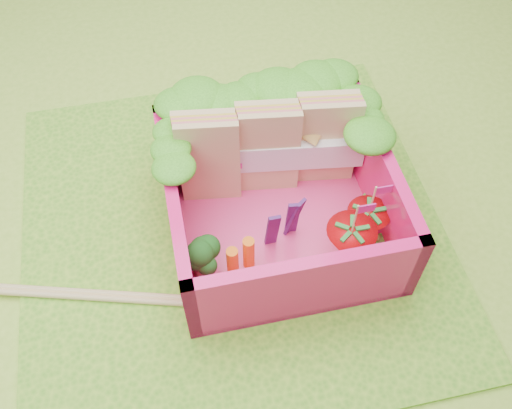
{
  "coord_description": "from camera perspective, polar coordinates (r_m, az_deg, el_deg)",
  "views": [
    {
      "loc": [
        -0.28,
        -2.0,
        3.02
      ],
      "look_at": [
        0.14,
        -0.05,
        0.28
      ],
      "focal_mm": 40.0,
      "sensor_mm": 36.0,
      "label": 1
    }
  ],
  "objects": [
    {
      "name": "chopsticks",
      "position": [
        3.48,
        -16.72,
        -8.61
      ],
      "size": [
        2.15,
        0.65,
        0.04
      ],
      "color": "tan",
      "rests_on": "placemat"
    },
    {
      "name": "snap_peas",
      "position": [
        3.58,
        10.7,
        -2.1
      ],
      "size": [
        0.32,
        0.41,
        0.05
      ],
      "color": "#5FC13C",
      "rests_on": "bento_floor"
    },
    {
      "name": "strawberry_left",
      "position": [
        3.34,
        9.27,
        -3.94
      ],
      "size": [
        0.29,
        0.29,
        0.53
      ],
      "color": "red",
      "rests_on": "bento_floor"
    },
    {
      "name": "sandwich_stack",
      "position": [
        3.51,
        1.25,
        5.69
      ],
      "size": [
        1.19,
        0.33,
        0.65
      ],
      "color": "tan",
      "rests_on": "bento_floor"
    },
    {
      "name": "purple_wedges",
      "position": [
        3.34,
        3.07,
        -1.74
      ],
      "size": [
        0.22,
        0.1,
        0.38
      ],
      "color": "#4D1A5D",
      "rests_on": "bento_floor"
    },
    {
      "name": "broccoli",
      "position": [
        3.23,
        -5.47,
        -5.14
      ],
      "size": [
        0.31,
        0.31,
        0.25
      ],
      "color": "#70A750",
      "rests_on": "bento_floor"
    },
    {
      "name": "bento_box",
      "position": [
        3.39,
        2.34,
        0.65
      ],
      "size": [
        1.3,
        1.3,
        0.55
      ],
      "color": "#F6146A",
      "rests_on": "placemat"
    },
    {
      "name": "placemat",
      "position": [
        3.62,
        -2.35,
        -2.22
      ],
      "size": [
        2.6,
        2.6,
        0.03
      ],
      "primitive_type": "cube",
      "color": "#54A024",
      "rests_on": "ground"
    },
    {
      "name": "ground",
      "position": [
        3.63,
        -2.35,
        -2.35
      ],
      "size": [
        14.0,
        14.0,
        0.0
      ],
      "primitive_type": "plane",
      "color": "#86B733",
      "rests_on": "ground"
    },
    {
      "name": "strawberry_right",
      "position": [
        3.45,
        10.94,
        -1.94
      ],
      "size": [
        0.25,
        0.25,
        0.49
      ],
      "color": "red",
      "rests_on": "bento_floor"
    },
    {
      "name": "bento_floor",
      "position": [
        3.59,
        2.2,
        -1.73
      ],
      "size": [
        1.3,
        1.3,
        0.05
      ],
      "primitive_type": "cube",
      "color": "#F03D83",
      "rests_on": "placemat"
    },
    {
      "name": "lettuce_ruffle",
      "position": [
        3.44,
        0.68,
        10.12
      ],
      "size": [
        1.43,
        0.77,
        0.11
      ],
      "color": "#378718",
      "rests_on": "bento_box"
    },
    {
      "name": "carrot_sticks",
      "position": [
        3.28,
        -1.51,
        -5.3
      ],
      "size": [
        0.17,
        0.1,
        0.25
      ],
      "color": "orange",
      "rests_on": "bento_floor"
    }
  ]
}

